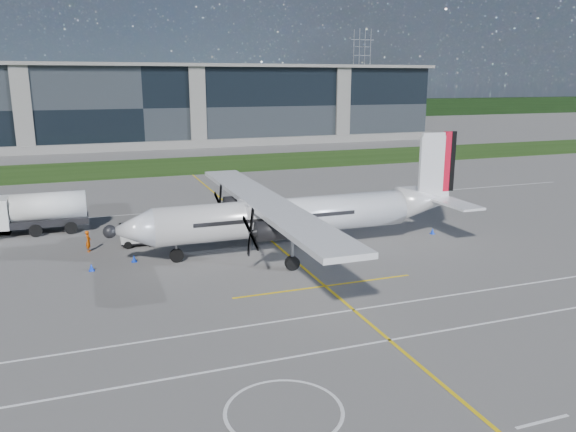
{
  "coord_description": "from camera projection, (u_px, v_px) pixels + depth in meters",
  "views": [
    {
      "loc": [
        -10.48,
        -36.4,
        12.62
      ],
      "look_at": [
        3.11,
        1.17,
        2.89
      ],
      "focal_mm": 35.0,
      "sensor_mm": 36.0,
      "label": 1
    }
  ],
  "objects": [
    {
      "name": "white_lane_line",
      "position": [
        335.0,
        350.0,
        26.92
      ],
      "size": [
        90.0,
        0.15,
        0.01
      ],
      "primitive_type": "cube",
      "color": "white",
      "rests_on": "ground"
    },
    {
      "name": "terminal_building",
      "position": [
        138.0,
        106.0,
        111.03
      ],
      "size": [
        120.0,
        20.0,
        15.0
      ],
      "primitive_type": "cube",
      "color": "black",
      "rests_on": "ground"
    },
    {
      "name": "turboprop_aircraft",
      "position": [
        298.0,
        194.0,
        41.9
      ],
      "size": [
        27.52,
        28.54,
        8.56
      ],
      "primitive_type": null,
      "color": "white",
      "rests_on": "ground"
    },
    {
      "name": "yellow_taxiway_centerline",
      "position": [
        253.0,
        226.0,
        49.84
      ],
      "size": [
        0.2,
        70.0,
        0.01
      ],
      "primitive_type": "cube",
      "color": "yellow",
      "rests_on": "ground"
    },
    {
      "name": "ground_crew_person",
      "position": [
        88.0,
        240.0,
        42.09
      ],
      "size": [
        0.7,
        0.86,
        1.86
      ],
      "primitive_type": "imported",
      "rotation": [
        0.0,
        0.0,
        1.34
      ],
      "color": "#F25907",
      "rests_on": "ground"
    },
    {
      "name": "tree_line",
      "position": [
        120.0,
        113.0,
        166.91
      ],
      "size": [
        400.0,
        6.0,
        6.0
      ],
      "primitive_type": "cube",
      "color": "black",
      "rests_on": "ground"
    },
    {
      "name": "pylon_east",
      "position": [
        361.0,
        73.0,
        201.31
      ],
      "size": [
        9.0,
        4.6,
        30.0
      ],
      "primitive_type": null,
      "color": "gray",
      "rests_on": "ground"
    },
    {
      "name": "safety_cone_stbdwing",
      "position": [
        219.0,
        210.0,
        54.61
      ],
      "size": [
        0.36,
        0.36,
        0.5
      ],
      "primitive_type": "cone",
      "color": "#0C32CD",
      "rests_on": "ground"
    },
    {
      "name": "safety_cone_fwd",
      "position": [
        91.0,
        267.0,
        37.98
      ],
      "size": [
        0.36,
        0.36,
        0.5
      ],
      "primitive_type": "cone",
      "color": "#0C32CD",
      "rests_on": "ground"
    },
    {
      "name": "baggage_tug",
      "position": [
        138.0,
        234.0,
        43.79
      ],
      "size": [
        2.87,
        1.72,
        1.72
      ],
      "primitive_type": null,
      "color": "silver",
      "rests_on": "ground"
    },
    {
      "name": "fuel_tanker_truck",
      "position": [
        25.0,
        214.0,
        46.84
      ],
      "size": [
        9.08,
        2.95,
        3.4
      ],
      "primitive_type": null,
      "color": "white",
      "rests_on": "ground"
    },
    {
      "name": "safety_cone_tail",
      "position": [
        432.0,
        231.0,
        47.09
      ],
      "size": [
        0.36,
        0.36,
        0.5
      ],
      "primitive_type": "cone",
      "color": "#0C32CD",
      "rests_on": "ground"
    },
    {
      "name": "safety_cone_nose_stbd",
      "position": [
        134.0,
        259.0,
        39.85
      ],
      "size": [
        0.36,
        0.36,
        0.5
      ],
      "primitive_type": "cone",
      "color": "#0C32CD",
      "rests_on": "ground"
    },
    {
      "name": "ground",
      "position": [
        170.0,
        175.0,
        76.26
      ],
      "size": [
        400.0,
        400.0,
        0.0
      ],
      "primitive_type": "plane",
      "color": "slate",
      "rests_on": "ground"
    },
    {
      "name": "grass_strip",
      "position": [
        162.0,
        167.0,
        83.56
      ],
      "size": [
        400.0,
        18.0,
        0.04
      ],
      "primitive_type": "cube",
      "color": "#1E3B10",
      "rests_on": "ground"
    }
  ]
}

